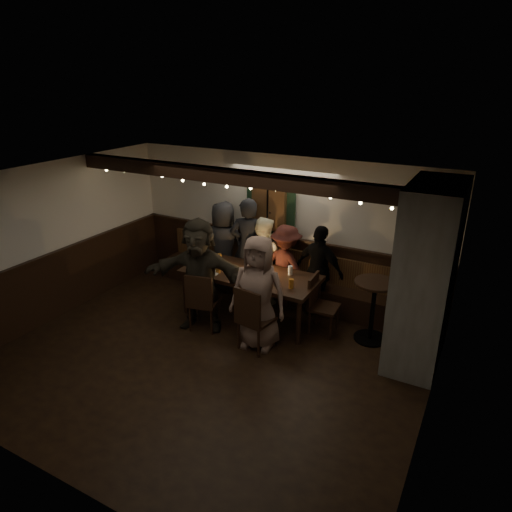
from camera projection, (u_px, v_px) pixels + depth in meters
The scene contains 13 objects.
room at pixel (314, 271), 6.97m from camera, with size 6.02×5.01×2.62m.
dining_table at pixel (250, 277), 7.56m from camera, with size 2.29×0.98×0.99m.
chair_near_left at pixel (202, 299), 7.21m from camera, with size 0.54×0.54×1.00m.
chair_near_right at pixel (252, 316), 6.67m from camera, with size 0.54×0.54×1.04m.
chair_end at pixel (319, 301), 7.20m from camera, with size 0.45×0.45×0.96m.
high_top at pixel (373, 303), 6.94m from camera, with size 0.62×0.62×0.99m.
person_a at pixel (224, 246), 8.58m from camera, with size 0.84×0.55×1.72m, color #25262B.
person_b at pixel (248, 248), 8.28m from camera, with size 0.68×0.45×1.87m, color black.
person_c at pixel (263, 259), 8.18m from camera, with size 0.76×0.60×1.57m, color white.
person_d at pixel (286, 266), 8.01m from camera, with size 0.96×0.55×1.48m, color #3A1815.
person_e at pixel (320, 270), 7.73m from camera, with size 0.92×0.38×1.57m, color black.
person_f at pixel (200, 275), 7.19m from camera, with size 1.72×0.55×1.85m, color black.
person_g at pixel (258, 293), 6.71m from camera, with size 0.86×0.56×1.76m, color gray.
Camera 1 is at (3.30, -4.62, 3.88)m, focal length 32.00 mm.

